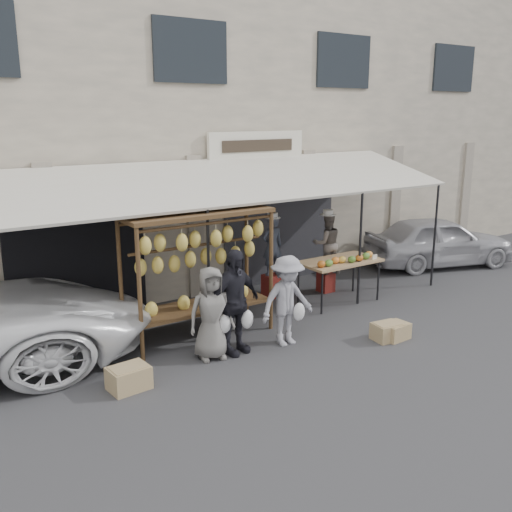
{
  "coord_description": "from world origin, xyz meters",
  "views": [
    {
      "loc": [
        -5.51,
        -6.95,
        3.84
      ],
      "look_at": [
        0.13,
        1.4,
        1.3
      ],
      "focal_mm": 40.0,
      "sensor_mm": 36.0,
      "label": 1
    }
  ],
  "objects": [
    {
      "name": "vendor_right",
      "position": [
        2.5,
        2.16,
        1.09
      ],
      "size": [
        0.78,
        0.69,
        1.32
      ],
      "primitive_type": "imported",
      "rotation": [
        0.0,
        0.0,
        2.8
      ],
      "color": "#6C645D",
      "rests_on": "stool_right"
    },
    {
      "name": "banana_rack",
      "position": [
        -1.05,
        1.37,
        1.56
      ],
      "size": [
        2.6,
        0.9,
        2.24
      ],
      "color": "#432C16",
      "rests_on": "ground_plane"
    },
    {
      "name": "stool_right",
      "position": [
        2.5,
        2.16,
        0.21
      ],
      "size": [
        0.31,
        0.31,
        0.42
      ],
      "primitive_type": "cube",
      "rotation": [
        0.0,
        0.0,
        0.04
      ],
      "color": "maroon",
      "rests_on": "ground_plane"
    },
    {
      "name": "crate_near_a",
      "position": [
        1.57,
        -0.54,
        0.15
      ],
      "size": [
        0.53,
        0.43,
        0.3
      ],
      "primitive_type": "cube",
      "rotation": [
        0.0,
        0.0,
        -0.12
      ],
      "color": "tan",
      "rests_on": "ground_plane"
    },
    {
      "name": "produce_table",
      "position": [
        2.24,
        1.4,
        0.88
      ],
      "size": [
        1.7,
        0.9,
        1.04
      ],
      "color": "#9E8058",
      "rests_on": "ground_plane"
    },
    {
      "name": "ground_plane",
      "position": [
        0.0,
        0.0,
        0.0
      ],
      "size": [
        90.0,
        90.0,
        0.0
      ],
      "primitive_type": "plane",
      "color": "#2D2D30"
    },
    {
      "name": "awning",
      "position": [
        0.01,
        2.28,
        2.57
      ],
      "size": [
        10.0,
        2.35,
        2.92
      ],
      "color": "beige",
      "rests_on": "ground_plane"
    },
    {
      "name": "customer_right",
      "position": [
        0.01,
        0.28,
        0.78
      ],
      "size": [
        1.01,
        0.59,
        1.55
      ],
      "primitive_type": "imported",
      "rotation": [
        0.0,
        0.0,
        -0.01
      ],
      "color": "#93929B",
      "rests_on": "ground_plane"
    },
    {
      "name": "crate_near_b",
      "position": [
        1.71,
        -0.59,
        0.14
      ],
      "size": [
        0.49,
        0.39,
        0.28
      ],
      "primitive_type": "cube",
      "rotation": [
        0.0,
        0.0,
        0.06
      ],
      "color": "tan",
      "rests_on": "ground_plane"
    },
    {
      "name": "crate_far",
      "position": [
        -2.84,
        0.24,
        0.17
      ],
      "size": [
        0.59,
        0.47,
        0.33
      ],
      "primitive_type": "cube",
      "rotation": [
        0.0,
        0.0,
        0.08
      ],
      "color": "tan",
      "rests_on": "ground_plane"
    },
    {
      "name": "sedan",
      "position": [
        6.33,
        2.23,
        0.65
      ],
      "size": [
        4.09,
        2.65,
        1.29
      ],
      "primitive_type": "imported",
      "rotation": [
        0.0,
        0.0,
        1.25
      ],
      "color": "#ADADB3",
      "rests_on": "ground_plane"
    },
    {
      "name": "shophouse",
      "position": [
        -0.0,
        6.5,
        3.65
      ],
      "size": [
        24.0,
        6.15,
        7.3
      ],
      "color": "beige",
      "rests_on": "ground_plane"
    },
    {
      "name": "stool_left",
      "position": [
        1.3,
        2.52,
        0.24
      ],
      "size": [
        0.36,
        0.36,
        0.48
      ],
      "primitive_type": "cube",
      "rotation": [
        0.0,
        0.0,
        0.04
      ],
      "color": "maroon",
      "rests_on": "ground_plane"
    },
    {
      "name": "customer_mid",
      "position": [
        -0.92,
        0.48,
        0.87
      ],
      "size": [
        1.08,
        0.6,
        1.75
      ],
      "primitive_type": "imported",
      "rotation": [
        0.0,
        0.0,
        0.18
      ],
      "color": "black",
      "rests_on": "ground_plane"
    },
    {
      "name": "vendor_left",
      "position": [
        1.3,
        2.52,
        1.12
      ],
      "size": [
        0.5,
        0.37,
        1.27
      ],
      "primitive_type": "imported",
      "rotation": [
        0.0,
        0.0,
        2.99
      ],
      "color": "#3D4353",
      "rests_on": "stool_left"
    },
    {
      "name": "customer_left",
      "position": [
        -1.33,
        0.51,
        0.76
      ],
      "size": [
        0.82,
        0.61,
        1.51
      ],
      "primitive_type": "imported",
      "rotation": [
        0.0,
        0.0,
        -0.19
      ],
      "color": "slate",
      "rests_on": "ground_plane"
    }
  ]
}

